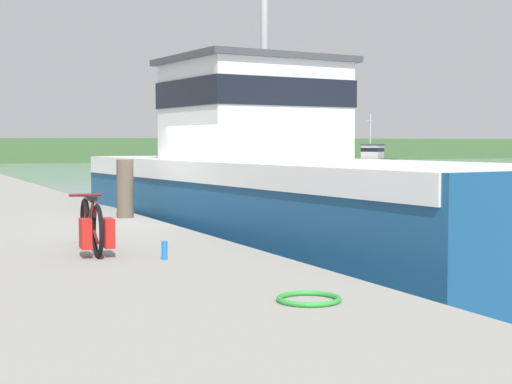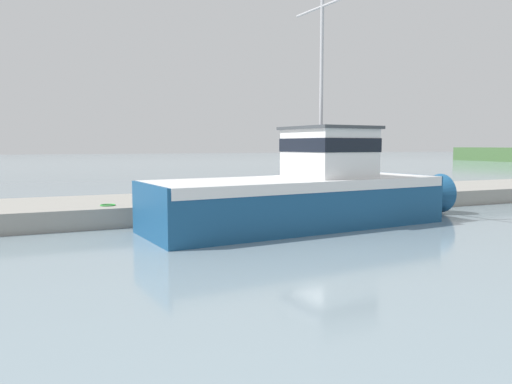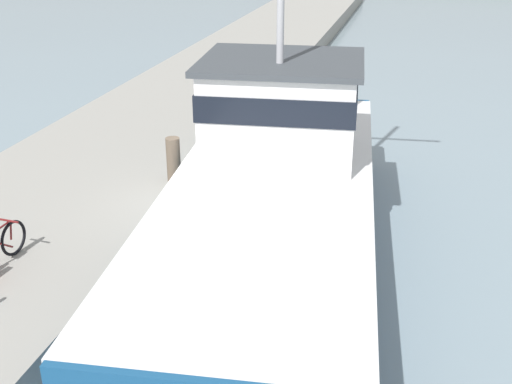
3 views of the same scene
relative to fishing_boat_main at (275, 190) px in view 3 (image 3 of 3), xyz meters
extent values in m
plane|color=gray|center=(-1.41, 0.32, -1.35)|extent=(320.00, 320.00, 0.00)
cube|color=gray|center=(-4.99, 0.32, -0.97)|extent=(5.53, 80.00, 0.77)
cube|color=navy|center=(0.06, -0.60, -0.42)|extent=(4.87, 11.96, 1.86)
cone|color=navy|center=(-0.62, 6.24, -0.42)|extent=(1.97, 2.26, 1.77)
cube|color=white|center=(0.06, -0.60, 0.32)|extent=(4.92, 11.74, 0.37)
cube|color=white|center=(-0.09, 0.85, 1.44)|extent=(3.23, 2.90, 1.86)
cube|color=black|center=(-0.09, 0.85, 1.76)|extent=(3.30, 2.95, 0.52)
cube|color=#3D4247|center=(-0.09, 0.85, 2.43)|extent=(3.49, 3.13, 0.12)
torus|color=black|center=(-4.25, -2.71, -0.25)|extent=(0.11, 0.67, 0.66)
cylinder|color=maroon|center=(-4.25, -2.74, -0.09)|extent=(0.04, 0.10, 0.34)
cylinder|color=maroon|center=(-4.25, -2.78, 0.13)|extent=(0.44, 0.07, 0.04)
cylinder|color=brown|center=(-2.63, 1.13, -0.04)|extent=(0.32, 0.32, 1.10)
camera|label=1|loc=(-6.60, -13.26, 0.84)|focal=55.00mm
camera|label=2|loc=(16.71, -9.63, 1.78)|focal=35.00mm
camera|label=3|loc=(2.58, -11.57, 5.22)|focal=45.00mm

